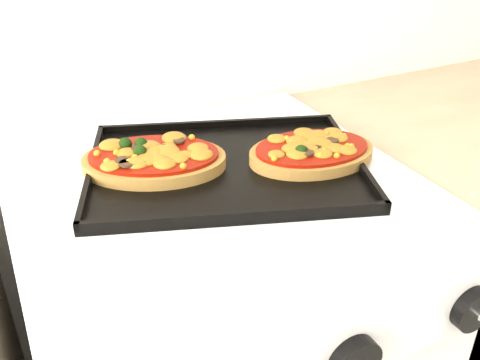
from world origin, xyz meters
TOP-DOWN VIEW (x-y plane):
  - control_panel at (0.04, 1.39)m, footprint 0.60×0.02m
  - knob_right at (0.23, 1.37)m, footprint 0.06×0.02m
  - baking_tray at (0.06, 1.73)m, footprint 0.50×0.43m
  - pizza_left at (-0.04, 1.77)m, footprint 0.26×0.23m
  - pizza_right at (0.20, 1.69)m, footprint 0.22×0.17m

SIDE VIEW (x-z plane):
  - control_panel at x=0.04m, z-range 0.81..0.90m
  - knob_right at x=0.23m, z-range 0.83..0.88m
  - baking_tray at x=0.06m, z-range 0.91..0.93m
  - pizza_right at x=0.20m, z-range 0.92..0.95m
  - pizza_left at x=-0.04m, z-range 0.92..0.95m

